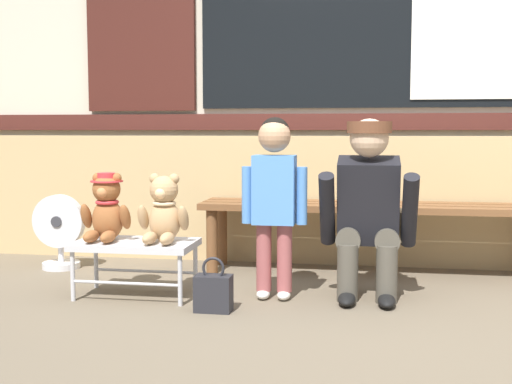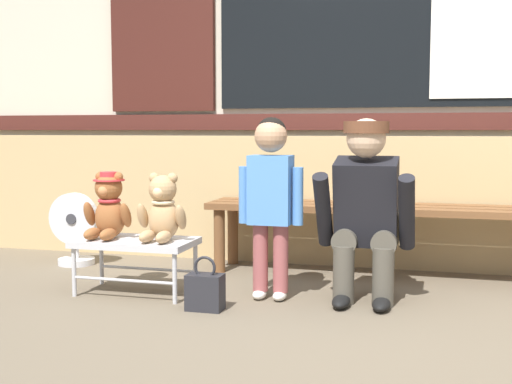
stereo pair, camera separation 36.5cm
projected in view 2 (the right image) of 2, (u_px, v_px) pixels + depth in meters
ground_plane at (345, 325)px, 3.04m from camera, size 60.00×60.00×0.00m
brick_low_wall at (376, 201)px, 4.36m from camera, size 7.08×0.25×0.85m
wooden_bench_long at (379, 216)px, 4.01m from camera, size 2.10×0.40×0.44m
small_display_bench at (135, 245)px, 3.60m from camera, size 0.64×0.36×0.30m
teddy_bear_with_hat at (108, 207)px, 3.63m from camera, size 0.28×0.27×0.36m
teddy_bear_plain at (162, 210)px, 3.54m from camera, size 0.28×0.26×0.36m
child_standing at (271, 187)px, 3.45m from camera, size 0.35×0.18×0.96m
adult_crouching at (368, 210)px, 3.42m from camera, size 0.50×0.49×0.95m
handbag_on_ground at (205, 291)px, 3.28m from camera, size 0.18×0.11×0.27m
floor_fan at (75, 229)px, 4.37m from camera, size 0.34×0.24×0.48m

